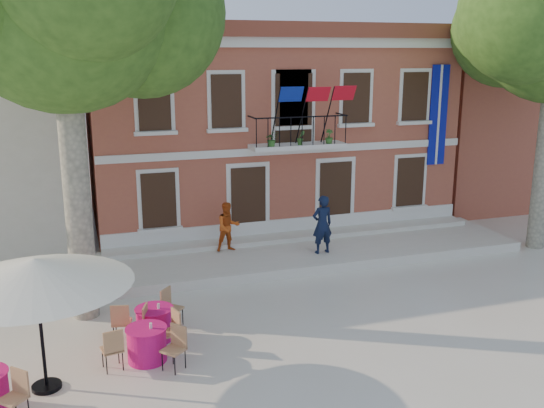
{
  "coord_description": "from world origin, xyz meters",
  "views": [
    {
      "loc": [
        -5.07,
        -13.15,
        6.52
      ],
      "look_at": [
        0.43,
        3.5,
        2.12
      ],
      "focal_mm": 40.0,
      "sensor_mm": 36.0,
      "label": 1
    }
  ],
  "objects": [
    {
      "name": "terrace",
      "position": [
        2.0,
        4.4,
        0.15
      ],
      "size": [
        14.0,
        3.4,
        0.3
      ],
      "primitive_type": "cube",
      "color": "silver",
      "rests_on": "ground"
    },
    {
      "name": "main_building",
      "position": [
        2.0,
        9.99,
        3.78
      ],
      "size": [
        13.5,
        9.59,
        7.5
      ],
      "color": "#A14D3A",
      "rests_on": "ground"
    },
    {
      "name": "cafe_table_1",
      "position": [
        -3.89,
        -0.94,
        0.43
      ],
      "size": [
        1.76,
        1.84,
        0.95
      ],
      "color": "#D2136C",
      "rests_on": "ground"
    },
    {
      "name": "neighbor_east",
      "position": [
        14.0,
        11.0,
        3.22
      ],
      "size": [
        9.4,
        9.4,
        6.4
      ],
      "color": "#A14D3A",
      "rests_on": "ground"
    },
    {
      "name": "pedestrian_orange",
      "position": [
        -0.57,
        4.95,
        1.1
      ],
      "size": [
        0.83,
        0.68,
        1.6
      ],
      "primitive_type": "imported",
      "rotation": [
        0.0,
        0.0,
        0.09
      ],
      "color": "#CC5018",
      "rests_on": "terrace"
    },
    {
      "name": "cafe_table_3",
      "position": [
        -3.59,
        0.05,
        0.43
      ],
      "size": [
        1.79,
        1.83,
        0.95
      ],
      "color": "#D2136C",
      "rests_on": "ground"
    },
    {
      "name": "patio_umbrella",
      "position": [
        -5.95,
        -1.45,
        2.46
      ],
      "size": [
        3.68,
        3.68,
        2.74
      ],
      "color": "black",
      "rests_on": "ground"
    },
    {
      "name": "pedestrian_navy",
      "position": [
        2.21,
        3.82,
        1.24
      ],
      "size": [
        0.72,
        0.5,
        1.88
      ],
      "primitive_type": "imported",
      "rotation": [
        0.0,
        0.0,
        3.22
      ],
      "color": "#0F1732",
      "rests_on": "terrace"
    },
    {
      "name": "ground",
      "position": [
        0.0,
        0.0,
        0.0
      ],
      "size": [
        90.0,
        90.0,
        0.0
      ],
      "primitive_type": "plane",
      "color": "beige",
      "rests_on": "ground"
    }
  ]
}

